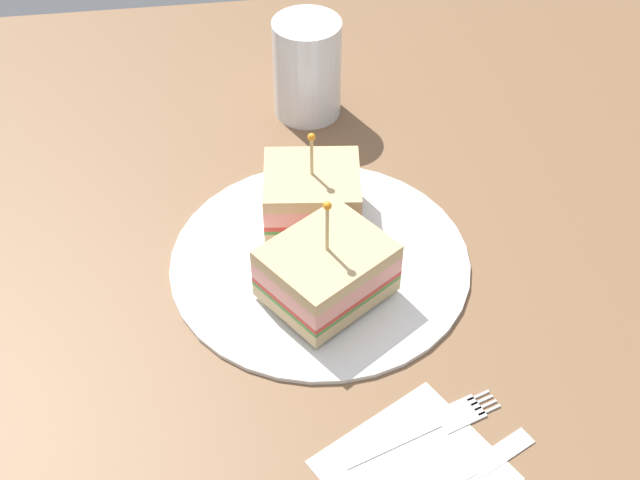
{
  "coord_description": "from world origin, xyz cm",
  "views": [
    {
      "loc": [
        -7.29,
        -53.62,
        56.09
      ],
      "look_at": [
        0.0,
        0.0,
        2.89
      ],
      "focal_mm": 49.03,
      "sensor_mm": 36.0,
      "label": 1
    }
  ],
  "objects": [
    {
      "name": "knife",
      "position": [
        8.04,
        -22.32,
        0.18
      ],
      "size": [
        11.78,
        6.63,
        0.35
      ],
      "color": "silver",
      "rests_on": "ground_plane"
    },
    {
      "name": "fork",
      "position": [
        6.71,
        -17.95,
        0.17
      ],
      "size": [
        12.7,
        5.42,
        0.35
      ],
      "color": "silver",
      "rests_on": "ground_plane"
    },
    {
      "name": "sandwich_half_back",
      "position": [
        0.28,
        5.38,
        3.43
      ],
      "size": [
        9.46,
        8.72,
        9.49
      ],
      "color": "tan",
      "rests_on": "plate"
    },
    {
      "name": "napkin",
      "position": [
        3.92,
        -21.58,
        0.07
      ],
      "size": [
        15.49,
        15.03,
        0.15
      ],
      "primitive_type": "cube",
      "rotation": [
        0.0,
        0.0,
        6.79
      ],
      "color": "beige",
      "rests_on": "ground_plane"
    },
    {
      "name": "sandwich_half_front",
      "position": [
        0.44,
        -4.24,
        3.46
      ],
      "size": [
        12.51,
        12.07,
        10.2
      ],
      "color": "tan",
      "rests_on": "plate"
    },
    {
      "name": "plate",
      "position": [
        0.0,
        0.0,
        0.45
      ],
      "size": [
        26.65,
        26.65,
        0.89
      ],
      "primitive_type": "cylinder",
      "color": "white",
      "rests_on": "ground_plane"
    },
    {
      "name": "ground_plane",
      "position": [
        0.0,
        0.0,
        -1.0
      ],
      "size": [
        94.68,
        94.68,
        2.0
      ],
      "primitive_type": "cube",
      "color": "brown"
    },
    {
      "name": "drink_glass",
      "position": [
        1.77,
        22.93,
        4.83
      ],
      "size": [
        7.1,
        7.1,
        10.71
      ],
      "color": "gold",
      "rests_on": "ground_plane"
    }
  ]
}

